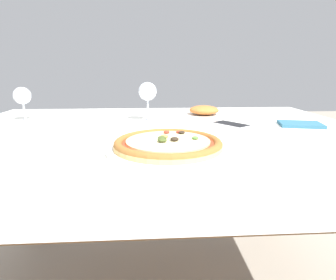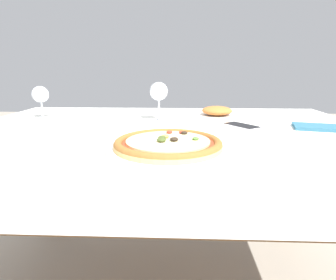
{
  "view_description": "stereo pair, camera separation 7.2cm",
  "coord_description": "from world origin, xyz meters",
  "px_view_note": "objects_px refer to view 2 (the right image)",
  "views": [
    {
      "loc": [
        -0.03,
        -0.92,
        0.92
      ],
      "look_at": [
        0.02,
        -0.22,
        0.74
      ],
      "focal_mm": 30.0,
      "sensor_mm": 36.0,
      "label": 1
    },
    {
      "loc": [
        0.04,
        -0.92,
        0.92
      ],
      "look_at": [
        0.02,
        -0.22,
        0.74
      ],
      "focal_mm": 30.0,
      "sensor_mm": 36.0,
      "label": 2
    }
  ],
  "objects_px": {
    "dining_table": "(166,151)",
    "pizza_plate": "(168,145)",
    "wine_glass_far_right": "(41,96)",
    "cell_phone": "(241,126)",
    "wine_glass_far_left": "(159,93)",
    "side_plate": "(217,113)"
  },
  "relations": [
    {
      "from": "cell_phone",
      "to": "dining_table",
      "type": "bearing_deg",
      "value": -162.13
    },
    {
      "from": "dining_table",
      "to": "cell_phone",
      "type": "distance_m",
      "value": 0.29
    },
    {
      "from": "cell_phone",
      "to": "wine_glass_far_left",
      "type": "bearing_deg",
      "value": 157.62
    },
    {
      "from": "side_plate",
      "to": "pizza_plate",
      "type": "bearing_deg",
      "value": -110.12
    },
    {
      "from": "wine_glass_far_left",
      "to": "cell_phone",
      "type": "relative_size",
      "value": 0.99
    },
    {
      "from": "pizza_plate",
      "to": "wine_glass_far_right",
      "type": "height_order",
      "value": "wine_glass_far_right"
    },
    {
      "from": "wine_glass_far_left",
      "to": "dining_table",
      "type": "bearing_deg",
      "value": -79.77
    },
    {
      "from": "dining_table",
      "to": "side_plate",
      "type": "relative_size",
      "value": 6.64
    },
    {
      "from": "wine_glass_far_left",
      "to": "side_plate",
      "type": "bearing_deg",
      "value": 21.09
    },
    {
      "from": "pizza_plate",
      "to": "wine_glass_far_left",
      "type": "xyz_separation_m",
      "value": [
        -0.05,
        0.43,
        0.1
      ]
    },
    {
      "from": "dining_table",
      "to": "side_plate",
      "type": "distance_m",
      "value": 0.38
    },
    {
      "from": "wine_glass_far_left",
      "to": "cell_phone",
      "type": "height_order",
      "value": "wine_glass_far_left"
    },
    {
      "from": "cell_phone",
      "to": "pizza_plate",
      "type": "bearing_deg",
      "value": -129.7
    },
    {
      "from": "pizza_plate",
      "to": "wine_glass_far_right",
      "type": "relative_size",
      "value": 2.32
    },
    {
      "from": "dining_table",
      "to": "pizza_plate",
      "type": "relative_size",
      "value": 4.7
    },
    {
      "from": "dining_table",
      "to": "wine_glass_far_right",
      "type": "relative_size",
      "value": 10.87
    },
    {
      "from": "dining_table",
      "to": "side_plate",
      "type": "bearing_deg",
      "value": 55.93
    },
    {
      "from": "wine_glass_far_right",
      "to": "side_plate",
      "type": "bearing_deg",
      "value": 4.72
    },
    {
      "from": "dining_table",
      "to": "pizza_plate",
      "type": "distance_m",
      "value": 0.23
    },
    {
      "from": "wine_glass_far_left",
      "to": "side_plate",
      "type": "height_order",
      "value": "wine_glass_far_left"
    },
    {
      "from": "cell_phone",
      "to": "side_plate",
      "type": "xyz_separation_m",
      "value": [
        -0.06,
        0.22,
        0.01
      ]
    },
    {
      "from": "dining_table",
      "to": "wine_glass_far_right",
      "type": "bearing_deg",
      "value": 155.37
    }
  ]
}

